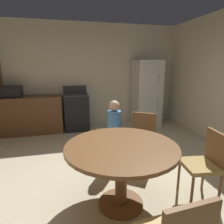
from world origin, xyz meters
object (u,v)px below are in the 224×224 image
microwave (12,92)px  oven_range (76,111)px  refrigerator (146,93)px  dining_table (121,158)px  chair_northeast (142,136)px  person_child (114,131)px  chair_east (206,161)px

microwave → oven_range: bearing=0.1°
refrigerator → dining_table: bearing=-118.1°
dining_table → chair_northeast: bearing=54.4°
chair_northeast → person_child: 0.46m
oven_range → microwave: size_ratio=2.50×
dining_table → person_child: size_ratio=1.16×
refrigerator → microwave: size_ratio=4.00×
chair_northeast → person_child: (-0.43, 0.13, 0.08)m
refrigerator → person_child: 2.46m
person_child → chair_east: bearing=47.5°
dining_table → person_child: 0.98m
person_child → refrigerator: bearing=154.4°
oven_range → person_child: (0.48, -2.05, 0.11)m
oven_range → chair_east: bearing=-67.1°
refrigerator → chair_east: refrigerator is taller
person_child → oven_range: bearing=-157.1°
chair_east → person_child: size_ratio=0.80×
dining_table → microwave: bearing=120.5°
chair_east → oven_range: bearing=-59.7°
chair_northeast → microwave: bearing=-96.9°
oven_range → chair_northeast: 2.36m
person_child → dining_table: bearing=0.0°
dining_table → chair_northeast: size_ratio=1.46×
chair_east → dining_table: bearing=0.0°
microwave → person_child: 2.85m
refrigerator → oven_range: bearing=178.4°
oven_range → microwave: (-1.47, -0.00, 0.56)m
microwave → chair_northeast: bearing=-42.5°
refrigerator → chair_northeast: refrigerator is taller
refrigerator → person_child: size_ratio=1.61×
oven_range → chair_east: (1.33, -3.15, 0.03)m
refrigerator → chair_northeast: (-0.98, -2.13, -0.38)m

